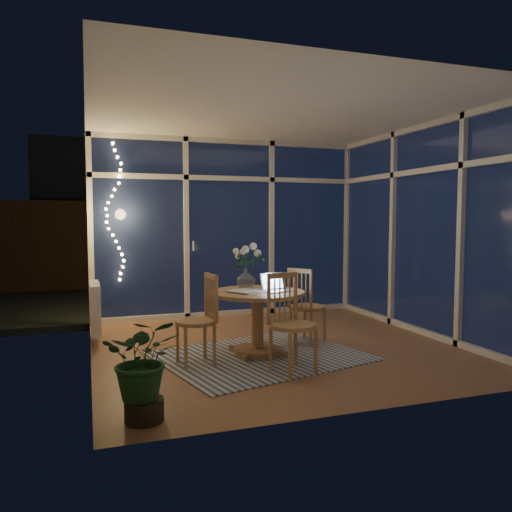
{
  "coord_description": "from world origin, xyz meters",
  "views": [
    {
      "loc": [
        -2.01,
        -5.17,
        1.44
      ],
      "look_at": [
        -0.17,
        0.25,
        1.01
      ],
      "focal_mm": 35.0,
      "sensor_mm": 36.0,
      "label": 1
    }
  ],
  "objects_px": {
    "chair_left": "(195,319)",
    "laptop": "(278,282)",
    "chair_right": "(308,305)",
    "dining_table": "(257,323)",
    "chair_front": "(293,323)",
    "potted_plant": "(144,369)",
    "flower_vase": "(246,279)"
  },
  "relations": [
    {
      "from": "chair_left",
      "to": "laptop",
      "type": "relative_size",
      "value": 3.23
    },
    {
      "from": "chair_left",
      "to": "chair_right",
      "type": "xyz_separation_m",
      "value": [
        1.39,
        0.42,
        -0.01
      ]
    },
    {
      "from": "dining_table",
      "to": "chair_front",
      "type": "height_order",
      "value": "chair_front"
    },
    {
      "from": "potted_plant",
      "to": "laptop",
      "type": "bearing_deg",
      "value": 40.69
    },
    {
      "from": "chair_front",
      "to": "dining_table",
      "type": "bearing_deg",
      "value": 82.96
    },
    {
      "from": "chair_left",
      "to": "potted_plant",
      "type": "height_order",
      "value": "chair_left"
    },
    {
      "from": "laptop",
      "to": "flower_vase",
      "type": "xyz_separation_m",
      "value": [
        -0.24,
        0.35,
        0.0
      ]
    },
    {
      "from": "flower_vase",
      "to": "potted_plant",
      "type": "bearing_deg",
      "value": -127.69
    },
    {
      "from": "dining_table",
      "to": "flower_vase",
      "type": "height_order",
      "value": "flower_vase"
    },
    {
      "from": "laptop",
      "to": "dining_table",
      "type": "bearing_deg",
      "value": 138.92
    },
    {
      "from": "chair_left",
      "to": "potted_plant",
      "type": "relative_size",
      "value": 1.2
    },
    {
      "from": "laptop",
      "to": "potted_plant",
      "type": "distance_m",
      "value": 2.05
    },
    {
      "from": "laptop",
      "to": "flower_vase",
      "type": "bearing_deg",
      "value": 110.1
    },
    {
      "from": "chair_front",
      "to": "chair_right",
      "type": "bearing_deg",
      "value": 43.51
    },
    {
      "from": "dining_table",
      "to": "potted_plant",
      "type": "distance_m",
      "value": 1.94
    },
    {
      "from": "dining_table",
      "to": "chair_left",
      "type": "distance_m",
      "value": 0.74
    },
    {
      "from": "dining_table",
      "to": "laptop",
      "type": "distance_m",
      "value": 0.49
    },
    {
      "from": "chair_front",
      "to": "flower_vase",
      "type": "xyz_separation_m",
      "value": [
        -0.15,
        0.98,
        0.31
      ]
    },
    {
      "from": "chair_front",
      "to": "potted_plant",
      "type": "distance_m",
      "value": 1.59
    },
    {
      "from": "chair_left",
      "to": "flower_vase",
      "type": "distance_m",
      "value": 0.85
    },
    {
      "from": "chair_front",
      "to": "flower_vase",
      "type": "height_order",
      "value": "chair_front"
    },
    {
      "from": "chair_right",
      "to": "chair_left",
      "type": "bearing_deg",
      "value": 75.58
    },
    {
      "from": "dining_table",
      "to": "chair_left",
      "type": "height_order",
      "value": "chair_left"
    },
    {
      "from": "dining_table",
      "to": "chair_left",
      "type": "xyz_separation_m",
      "value": [
        -0.7,
        -0.18,
        0.12
      ]
    },
    {
      "from": "chair_right",
      "to": "flower_vase",
      "type": "relative_size",
      "value": 4.27
    },
    {
      "from": "dining_table",
      "to": "flower_vase",
      "type": "bearing_deg",
      "value": 100.97
    },
    {
      "from": "chair_right",
      "to": "potted_plant",
      "type": "distance_m",
      "value": 2.61
    },
    {
      "from": "chair_right",
      "to": "flower_vase",
      "type": "distance_m",
      "value": 0.81
    },
    {
      "from": "flower_vase",
      "to": "chair_left",
      "type": "bearing_deg",
      "value": -146.43
    },
    {
      "from": "dining_table",
      "to": "laptop",
      "type": "bearing_deg",
      "value": -26.52
    },
    {
      "from": "flower_vase",
      "to": "potted_plant",
      "type": "distance_m",
      "value": 2.14
    },
    {
      "from": "chair_left",
      "to": "chair_front",
      "type": "height_order",
      "value": "chair_front"
    }
  ]
}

